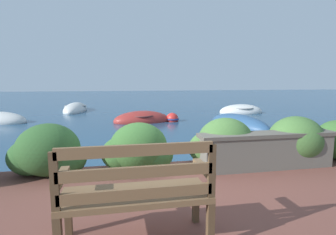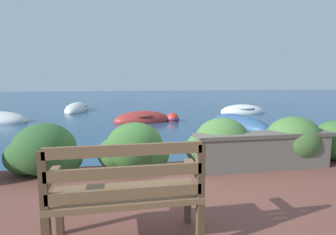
{
  "view_description": "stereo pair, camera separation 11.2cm",
  "coord_description": "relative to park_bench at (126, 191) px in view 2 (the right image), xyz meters",
  "views": [
    {
      "loc": [
        -1.0,
        -4.35,
        1.62
      ],
      "look_at": [
        0.74,
        4.63,
        0.35
      ],
      "focal_mm": 28.0,
      "sensor_mm": 36.0,
      "label": 1
    },
    {
      "loc": [
        -0.89,
        -4.37,
        1.62
      ],
      "look_at": [
        0.74,
        4.63,
        0.35
      ],
      "focal_mm": 28.0,
      "sensor_mm": 36.0,
      "label": 2
    }
  ],
  "objects": [
    {
      "name": "hedge_clump_extra",
      "position": [
        3.75,
        1.84,
        -0.17
      ],
      "size": [
        1.05,
        0.75,
        0.71
      ],
      "color": "#38662D",
      "rests_on": "patio_terrace"
    },
    {
      "name": "rowboat_far",
      "position": [
        -4.77,
        9.15,
        -0.64
      ],
      "size": [
        2.57,
        1.78,
        0.75
      ],
      "rotation": [
        0.0,
        0.0,
        2.83
      ],
      "color": "silver",
      "rests_on": "ground_plane"
    },
    {
      "name": "hedge_clump_centre",
      "position": [
        0.16,
        1.92,
        -0.15
      ],
      "size": [
        1.12,
        0.81,
        0.76
      ],
      "color": "#38662D",
      "rests_on": "patio_terrace"
    },
    {
      "name": "rowboat_mid",
      "position": [
        0.8,
        8.23,
        -0.63
      ],
      "size": [
        2.39,
        1.37,
        0.78
      ],
      "rotation": [
        0.0,
        0.0,
        3.29
      ],
      "color": "#9E2D28",
      "rests_on": "ground_plane"
    },
    {
      "name": "stone_wall",
      "position": [
        2.22,
        1.63,
        -0.19
      ],
      "size": [
        2.28,
        0.39,
        0.59
      ],
      "color": "#666056",
      "rests_on": "patio_terrace"
    },
    {
      "name": "ground_plane",
      "position": [
        0.86,
        2.24,
        -0.7
      ],
      "size": [
        80.0,
        80.0,
        0.0
      ],
      "color": "navy"
    },
    {
      "name": "hedge_clump_right",
      "position": [
        1.61,
        1.93,
        -0.14
      ],
      "size": [
        1.17,
        0.84,
        0.8
      ],
      "color": "#426B33",
      "rests_on": "patio_terrace"
    },
    {
      "name": "mooring_buoy",
      "position": [
        2.05,
        8.24,
        -0.61
      ],
      "size": [
        0.56,
        0.56,
        0.51
      ],
      "color": "red",
      "rests_on": "ground_plane"
    },
    {
      "name": "hedge_clump_far_right",
      "position": [
        2.86,
        1.82,
        -0.13
      ],
      "size": [
        1.19,
        0.86,
        0.81
      ],
      "color": "#426B33",
      "rests_on": "patio_terrace"
    },
    {
      "name": "rowboat_distant",
      "position": [
        -2.41,
        12.85,
        -0.64
      ],
      "size": [
        1.24,
        3.26,
        0.79
      ],
      "rotation": [
        0.0,
        0.0,
        4.67
      ],
      "color": "silver",
      "rests_on": "ground_plane"
    },
    {
      "name": "rowboat_nearest",
      "position": [
        4.08,
        6.43,
        -0.64
      ],
      "size": [
        1.61,
        3.06,
        0.8
      ],
      "rotation": [
        0.0,
        0.0,
        4.95
      ],
      "color": "#2D517A",
      "rests_on": "ground_plane"
    },
    {
      "name": "rowboat_outer",
      "position": [
        6.07,
        10.25,
        -0.63
      ],
      "size": [
        2.27,
        1.34,
        0.78
      ],
      "rotation": [
        0.0,
        0.0,
        6.26
      ],
      "color": "silver",
      "rests_on": "ground_plane"
    },
    {
      "name": "hedge_clump_left",
      "position": [
        -1.18,
        1.95,
        -0.14
      ],
      "size": [
        1.15,
        0.83,
        0.78
      ],
      "color": "#2D5628",
      "rests_on": "patio_terrace"
    },
    {
      "name": "park_bench",
      "position": [
        0.0,
        0.0,
        0.0
      ],
      "size": [
        1.28,
        0.48,
        0.93
      ],
      "rotation": [
        0.0,
        0.0,
        0.04
      ],
      "color": "brown",
      "rests_on": "patio_terrace"
    }
  ]
}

